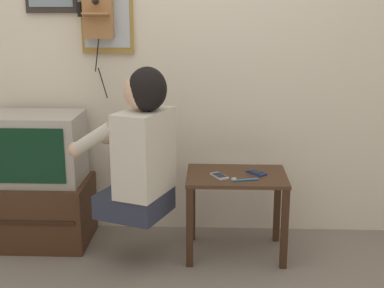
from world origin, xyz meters
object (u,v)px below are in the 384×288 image
at_px(cell_phone_held, 219,176).
at_px(person, 140,147).
at_px(wall_phone_antique, 98,5).
at_px(cell_phone_spare, 256,173).
at_px(television, 34,148).
at_px(toothbrush, 243,180).

bearing_deg(cell_phone_held, person, 162.12).
distance_m(wall_phone_antique, cell_phone_held, 1.29).
bearing_deg(cell_phone_held, cell_phone_spare, -11.29).
relative_size(television, wall_phone_antique, 0.73).
distance_m(wall_phone_antique, cell_phone_spare, 1.41).
relative_size(person, toothbrush, 5.42).
relative_size(television, cell_phone_spare, 4.47).
bearing_deg(person, toothbrush, -66.35).
bearing_deg(toothbrush, television, 63.99).
bearing_deg(cell_phone_held, toothbrush, -55.40).
height_order(cell_phone_held, toothbrush, toothbrush).
relative_size(person, cell_phone_spare, 6.55).
height_order(person, cell_phone_held, person).
distance_m(person, wall_phone_antique, 0.95).
height_order(television, cell_phone_held, television).
bearing_deg(wall_phone_antique, cell_phone_spare, -16.98).
distance_m(television, toothbrush, 1.33).
distance_m(television, cell_phone_spare, 1.39).
xyz_separation_m(television, toothbrush, (1.30, -0.26, -0.11)).
height_order(person, toothbrush, person).
xyz_separation_m(wall_phone_antique, toothbrush, (0.89, -0.44, -0.97)).
xyz_separation_m(person, television, (-0.71, 0.29, -0.09)).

